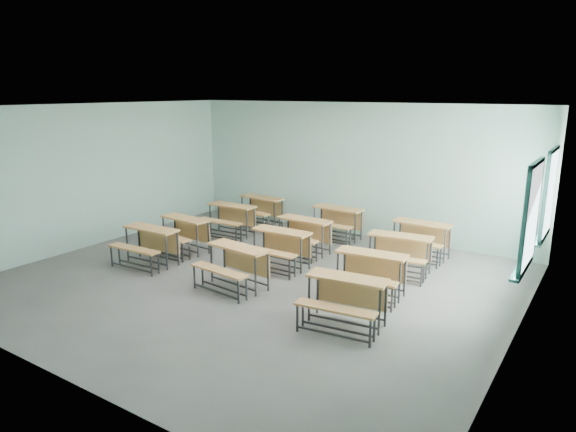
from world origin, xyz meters
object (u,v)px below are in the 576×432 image
at_px(desk_unit_r0c1, 235,261).
at_px(desk_unit_r2c1, 302,231).
at_px(desk_unit_r2c0, 229,215).
at_px(desk_unit_r2c2, 399,249).
at_px(desk_unit_r1c0, 182,230).
at_px(desk_unit_r3c1, 335,218).
at_px(desk_unit_r1c2, 369,268).
at_px(desk_unit_r0c0, 148,241).
at_px(desk_unit_r3c2, 420,235).
at_px(desk_unit_r3c0, 259,207).
at_px(desk_unit_r0c2, 345,295).
at_px(desk_unit_r1c1, 279,243).

height_order(desk_unit_r0c1, desk_unit_r2c1, same).
height_order(desk_unit_r2c0, desk_unit_r2c2, same).
xyz_separation_m(desk_unit_r1c0, desk_unit_r3c1, (2.35, 2.73, 0.00)).
bearing_deg(desk_unit_r1c2, desk_unit_r2c0, 154.47).
xyz_separation_m(desk_unit_r0c0, desk_unit_r2c1, (2.22, 2.36, 0.00)).
xyz_separation_m(desk_unit_r0c1, desk_unit_r3c1, (0.04, 3.75, 0.00)).
bearing_deg(desk_unit_r3c2, desk_unit_r1c2, -88.91).
bearing_deg(desk_unit_r3c0, desk_unit_r0c2, -36.93).
relative_size(desk_unit_r2c0, desk_unit_r3c1, 1.00).
distance_m(desk_unit_r1c0, desk_unit_r3c0, 2.75).
height_order(desk_unit_r0c2, desk_unit_r3c2, same).
relative_size(desk_unit_r0c0, desk_unit_r2c0, 1.00).
bearing_deg(desk_unit_r1c1, desk_unit_r0c0, -151.54).
bearing_deg(desk_unit_r1c1, desk_unit_r0c1, -92.80).
height_order(desk_unit_r1c0, desk_unit_r2c0, same).
relative_size(desk_unit_r1c1, desk_unit_r3c1, 0.99).
bearing_deg(desk_unit_r0c0, desk_unit_r0c1, -2.70).
xyz_separation_m(desk_unit_r0c2, desk_unit_r2c1, (-2.42, 2.70, 0.00)).
xyz_separation_m(desk_unit_r1c1, desk_unit_r1c2, (2.12, -0.36, 0.00)).
distance_m(desk_unit_r0c1, desk_unit_r1c0, 2.53).
distance_m(desk_unit_r0c0, desk_unit_r2c1, 3.24).
bearing_deg(desk_unit_r2c1, desk_unit_r3c1, 88.29).
distance_m(desk_unit_r1c1, desk_unit_r3c1, 2.43).
height_order(desk_unit_r0c2, desk_unit_r1c2, same).
height_order(desk_unit_r1c1, desk_unit_r2c2, same).
xyz_separation_m(desk_unit_r1c0, desk_unit_r1c1, (2.36, 0.30, 0.00)).
relative_size(desk_unit_r2c0, desk_unit_r2c1, 0.99).
relative_size(desk_unit_r0c0, desk_unit_r3c2, 1.00).
height_order(desk_unit_r0c0, desk_unit_r3c0, same).
height_order(desk_unit_r1c1, desk_unit_r3c1, same).
distance_m(desk_unit_r0c1, desk_unit_r1c2, 2.38).
bearing_deg(desk_unit_r1c0, desk_unit_r1c2, 4.30).
xyz_separation_m(desk_unit_r0c1, desk_unit_r1c1, (0.05, 1.33, 0.00)).
relative_size(desk_unit_r1c0, desk_unit_r3c0, 1.00).
bearing_deg(desk_unit_r2c2, desk_unit_r3c0, 155.09).
bearing_deg(desk_unit_r2c1, desk_unit_r1c2, -30.18).
relative_size(desk_unit_r0c2, desk_unit_r2c1, 1.05).
distance_m(desk_unit_r1c1, desk_unit_r2c1, 1.06).
height_order(desk_unit_r0c0, desk_unit_r3c1, same).
xyz_separation_m(desk_unit_r3c0, desk_unit_r3c2, (4.42, -0.29, 0.00)).
distance_m(desk_unit_r1c2, desk_unit_r2c2, 1.33).
xyz_separation_m(desk_unit_r0c0, desk_unit_r3c2, (4.47, 3.45, 0.00)).
height_order(desk_unit_r1c2, desk_unit_r3c1, same).
xyz_separation_m(desk_unit_r1c2, desk_unit_r3c0, (-4.40, 2.80, 0.00)).
distance_m(desk_unit_r0c0, desk_unit_r1c0, 0.99).
bearing_deg(desk_unit_r0c1, desk_unit_r3c2, 64.04).
relative_size(desk_unit_r3c0, desk_unit_r3c2, 1.03).
distance_m(desk_unit_r2c1, desk_unit_r3c2, 2.51).
bearing_deg(desk_unit_r2c0, desk_unit_r0c0, -91.86).
distance_m(desk_unit_r0c2, desk_unit_r2c2, 2.61).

